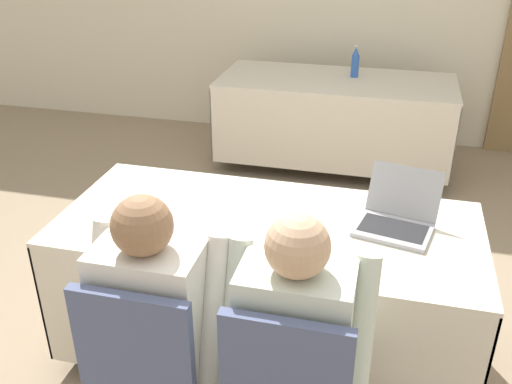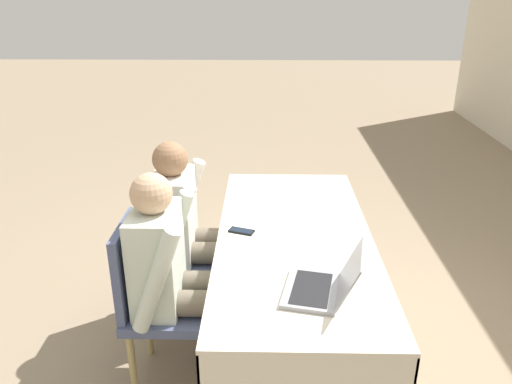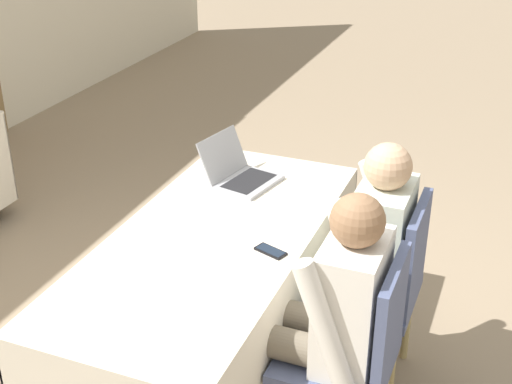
% 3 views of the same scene
% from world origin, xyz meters
% --- Properties ---
extents(ground_plane, '(24.00, 24.00, 0.00)m').
position_xyz_m(ground_plane, '(0.00, 0.00, 0.00)').
color(ground_plane, gray).
extents(conference_table_near, '(1.84, 0.82, 0.74)m').
position_xyz_m(conference_table_near, '(0.00, 0.00, 0.56)').
color(conference_table_near, beige).
rests_on(conference_table_near, ground_plane).
extents(laptop, '(0.37, 0.38, 0.23)m').
position_xyz_m(laptop, '(0.54, 0.09, 0.78)').
color(laptop, '#99999E').
rests_on(laptop, conference_table_near).
extents(cell_phone, '(0.10, 0.15, 0.01)m').
position_xyz_m(cell_phone, '(-0.03, -0.29, 0.74)').
color(cell_phone, black).
rests_on(cell_phone, conference_table_near).
extents(paper_beside_laptop, '(0.29, 0.34, 0.00)m').
position_xyz_m(paper_beside_laptop, '(-0.11, 0.19, 0.74)').
color(paper_beside_laptop, white).
rests_on(paper_beside_laptop, conference_table_near).
extents(paper_centre_table, '(0.27, 0.33, 0.00)m').
position_xyz_m(paper_centre_table, '(0.28, 0.06, 0.74)').
color(paper_centre_table, white).
rests_on(paper_centre_table, conference_table_near).
extents(chair_near_left, '(0.44, 0.44, 0.92)m').
position_xyz_m(chair_near_left, '(-0.25, -0.72, 0.51)').
color(chair_near_left, tan).
rests_on(chair_near_left, ground_plane).
extents(chair_near_right, '(0.44, 0.44, 0.92)m').
position_xyz_m(chair_near_right, '(0.25, -0.72, 0.51)').
color(chair_near_right, tan).
rests_on(chair_near_right, ground_plane).
extents(person_checkered_shirt, '(0.50, 0.52, 1.18)m').
position_xyz_m(person_checkered_shirt, '(-0.25, -0.61, 0.67)').
color(person_checkered_shirt, '#665B4C').
rests_on(person_checkered_shirt, ground_plane).
extents(person_white_shirt, '(0.50, 0.52, 1.18)m').
position_xyz_m(person_white_shirt, '(0.25, -0.61, 0.67)').
color(person_white_shirt, '#665B4C').
rests_on(person_white_shirt, ground_plane).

